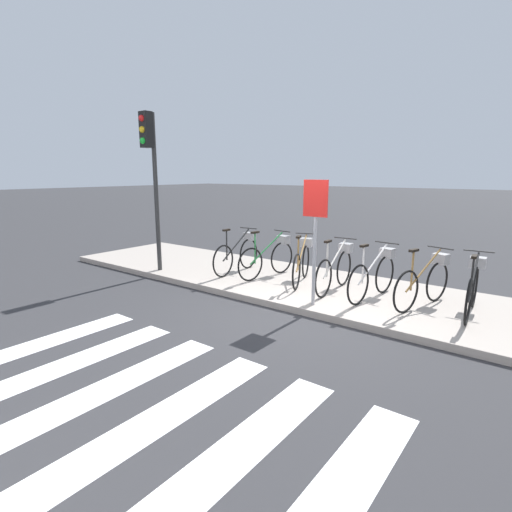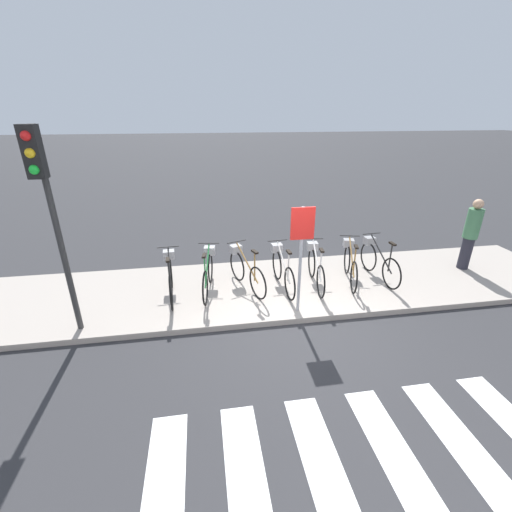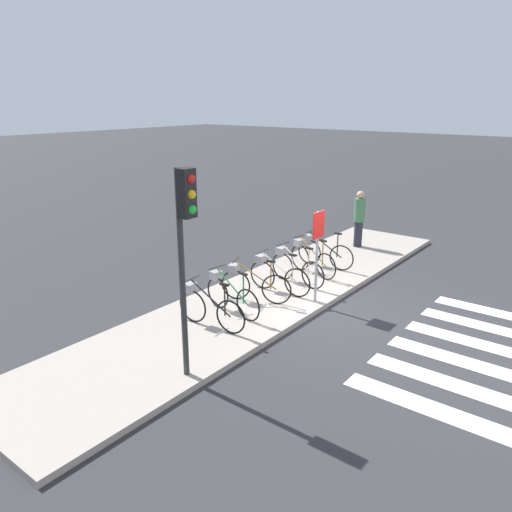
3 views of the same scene
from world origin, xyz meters
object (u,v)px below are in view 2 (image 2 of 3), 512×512
(parked_bicycle_1, at_px, (208,271))
(parked_bicycle_5, at_px, (350,262))
(parked_bicycle_6, at_px, (378,259))
(pedestrian, at_px, (471,233))
(parked_bicycle_4, at_px, (315,266))
(traffic_light, at_px, (45,193))
(parked_bicycle_2, at_px, (245,269))
(parked_bicycle_0, at_px, (170,276))
(parked_bicycle_3, at_px, (282,268))
(sign_post, at_px, (301,243))

(parked_bicycle_1, relative_size, parked_bicycle_5, 1.02)
(parked_bicycle_5, height_order, parked_bicycle_6, same)
(parked_bicycle_5, xyz_separation_m, pedestrian, (3.12, 0.18, 0.48))
(parked_bicycle_4, relative_size, traffic_light, 0.48)
(parked_bicycle_2, relative_size, parked_bicycle_4, 0.95)
(parked_bicycle_0, distance_m, parked_bicycle_6, 4.76)
(parked_bicycle_4, bearing_deg, parked_bicycle_2, 175.71)
(pedestrian, bearing_deg, parked_bicycle_0, -178.08)
(parked_bicycle_2, bearing_deg, parked_bicycle_6, 0.04)
(parked_bicycle_3, height_order, parked_bicycle_6, same)
(pedestrian, bearing_deg, parked_bicycle_1, -178.69)
(parked_bicycle_6, bearing_deg, sign_post, -152.67)
(pedestrian, relative_size, sign_post, 0.84)
(parked_bicycle_4, distance_m, sign_post, 1.59)
(parked_bicycle_0, relative_size, traffic_light, 0.48)
(traffic_light, bearing_deg, parked_bicycle_2, 20.69)
(parked_bicycle_2, xyz_separation_m, traffic_light, (-3.19, -1.21, 2.07))
(parked_bicycle_0, distance_m, parked_bicycle_2, 1.61)
(parked_bicycle_1, xyz_separation_m, parked_bicycle_3, (1.63, -0.08, 0.00))
(parked_bicycle_2, height_order, pedestrian, pedestrian)
(parked_bicycle_1, relative_size, parked_bicycle_2, 1.05)
(parked_bicycle_1, xyz_separation_m, parked_bicycle_4, (2.40, -0.10, 0.00))
(parked_bicycle_6, xyz_separation_m, pedestrian, (2.42, 0.13, 0.48))
(parked_bicycle_1, xyz_separation_m, traffic_light, (-2.38, -1.19, 2.07))
(parked_bicycle_6, distance_m, traffic_light, 6.78)
(parked_bicycle_1, distance_m, parked_bicycle_5, 3.25)
(parked_bicycle_6, bearing_deg, parked_bicycle_2, -179.96)
(traffic_light, distance_m, sign_post, 4.24)
(traffic_light, relative_size, sign_post, 1.66)
(parked_bicycle_1, relative_size, parked_bicycle_3, 0.99)
(parked_bicycle_5, distance_m, traffic_light, 6.11)
(parked_bicycle_3, xyz_separation_m, parked_bicycle_6, (2.33, 0.10, 0.00))
(parked_bicycle_5, relative_size, parked_bicycle_6, 0.97)
(parked_bicycle_0, bearing_deg, parked_bicycle_5, 0.87)
(parked_bicycle_3, bearing_deg, parked_bicycle_1, 177.17)
(parked_bicycle_2, bearing_deg, parked_bicycle_3, -6.89)
(parked_bicycle_5, height_order, traffic_light, traffic_light)
(pedestrian, relative_size, traffic_light, 0.50)
(parked_bicycle_5, bearing_deg, parked_bicycle_0, -179.13)
(parked_bicycle_3, distance_m, parked_bicycle_6, 2.33)
(parked_bicycle_0, distance_m, parked_bicycle_5, 4.05)
(parked_bicycle_3, bearing_deg, sign_post, -85.08)
(parked_bicycle_3, bearing_deg, parked_bicycle_6, 2.48)
(parked_bicycle_5, relative_size, sign_post, 0.78)
(parked_bicycle_5, bearing_deg, parked_bicycle_6, 4.29)
(parked_bicycle_2, distance_m, parked_bicycle_4, 1.59)
(parked_bicycle_2, bearing_deg, parked_bicycle_4, -4.29)
(parked_bicycle_3, bearing_deg, pedestrian, 2.73)
(parked_bicycle_0, xyz_separation_m, parked_bicycle_2, (1.61, 0.11, 0.00))
(parked_bicycle_0, bearing_deg, traffic_light, -145.39)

